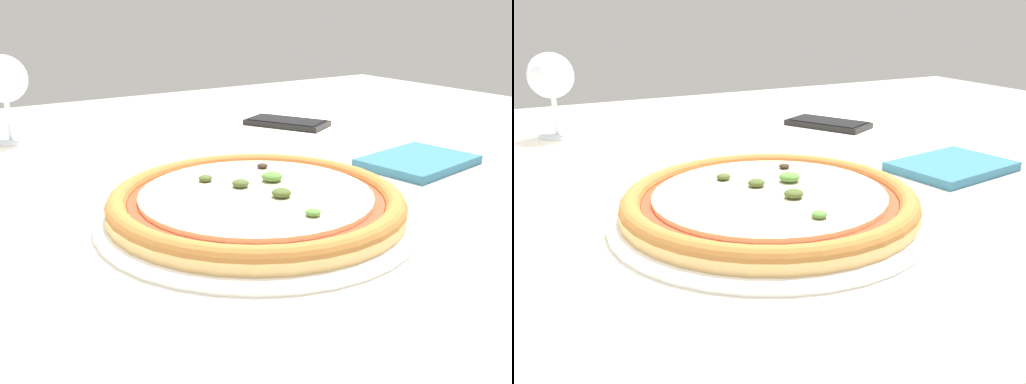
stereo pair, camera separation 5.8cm
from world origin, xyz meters
TOP-DOWN VIEW (x-y plane):
  - dining_table at (0.00, 0.00)m, footprint 1.29×1.06m
  - pizza_plate at (-0.17, -0.22)m, footprint 0.33×0.33m
  - wine_glass_far_right at (-0.31, 0.27)m, footprint 0.07×0.07m
  - cell_phone at (0.13, 0.13)m, footprint 0.13×0.16m
  - napkin_folded at (0.12, -0.18)m, footprint 0.16×0.13m

SIDE VIEW (x-z plane):
  - dining_table at x=0.00m, z-range 0.29..1.04m
  - cell_phone at x=0.13m, z-range 0.75..0.76m
  - napkin_folded at x=0.12m, z-range 0.75..0.76m
  - pizza_plate at x=-0.17m, z-range 0.75..0.79m
  - wine_glass_far_right at x=-0.31m, z-range 0.78..0.92m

